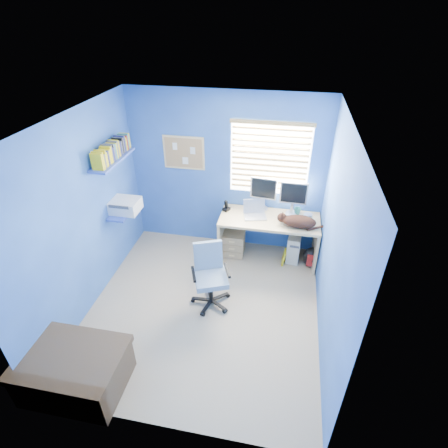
% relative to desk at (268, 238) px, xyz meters
% --- Properties ---
extents(floor, '(3.00, 3.20, 0.00)m').
position_rel_desk_xyz_m(floor, '(-0.73, -1.26, -0.37)').
color(floor, tan).
rests_on(floor, ground).
extents(ceiling, '(3.00, 3.20, 0.00)m').
position_rel_desk_xyz_m(ceiling, '(-0.73, -1.26, 2.13)').
color(ceiling, white).
rests_on(ceiling, wall_back).
extents(wall_back, '(3.00, 0.01, 2.50)m').
position_rel_desk_xyz_m(wall_back, '(-0.73, 0.34, 0.88)').
color(wall_back, '#294E9F').
rests_on(wall_back, ground).
extents(wall_front, '(3.00, 0.01, 2.50)m').
position_rel_desk_xyz_m(wall_front, '(-0.73, -2.86, 0.88)').
color(wall_front, '#294E9F').
rests_on(wall_front, ground).
extents(wall_left, '(0.01, 3.20, 2.50)m').
position_rel_desk_xyz_m(wall_left, '(-2.23, -1.26, 0.88)').
color(wall_left, '#294E9F').
rests_on(wall_left, ground).
extents(wall_right, '(0.01, 3.20, 2.50)m').
position_rel_desk_xyz_m(wall_right, '(0.77, -1.26, 0.88)').
color(wall_right, '#294E9F').
rests_on(wall_right, ground).
extents(desk, '(1.49, 0.65, 0.74)m').
position_rel_desk_xyz_m(desk, '(0.00, 0.00, 0.00)').
color(desk, '#E2C37D').
rests_on(desk, floor).
extents(laptop, '(0.39, 0.34, 0.22)m').
position_rel_desk_xyz_m(laptop, '(-0.22, 0.01, 0.48)').
color(laptop, silver).
rests_on(laptop, desk).
extents(monitor_left, '(0.41, 0.17, 0.54)m').
position_rel_desk_xyz_m(monitor_left, '(-0.14, 0.26, 0.64)').
color(monitor_left, silver).
rests_on(monitor_left, desk).
extents(monitor_right, '(0.40, 0.13, 0.54)m').
position_rel_desk_xyz_m(monitor_right, '(0.31, 0.19, 0.64)').
color(monitor_right, silver).
rests_on(monitor_right, desk).
extents(phone, '(0.13, 0.14, 0.17)m').
position_rel_desk_xyz_m(phone, '(-0.69, 0.11, 0.45)').
color(phone, black).
rests_on(phone, desk).
extents(mug, '(0.10, 0.09, 0.10)m').
position_rel_desk_xyz_m(mug, '(0.40, 0.21, 0.42)').
color(mug, '#2C7971').
rests_on(mug, desk).
extents(cd_spindle, '(0.13, 0.13, 0.07)m').
position_rel_desk_xyz_m(cd_spindle, '(0.56, 0.12, 0.41)').
color(cd_spindle, silver).
rests_on(cd_spindle, desk).
extents(cat, '(0.52, 0.33, 0.17)m').
position_rel_desk_xyz_m(cat, '(0.43, -0.15, 0.46)').
color(cat, black).
rests_on(cat, desk).
extents(tower_pc, '(0.22, 0.45, 0.45)m').
position_rel_desk_xyz_m(tower_pc, '(0.41, 0.10, -0.14)').
color(tower_pc, beige).
rests_on(tower_pc, floor).
extents(drawer_boxes, '(0.35, 0.28, 0.41)m').
position_rel_desk_xyz_m(drawer_boxes, '(-0.55, -0.01, -0.17)').
color(drawer_boxes, tan).
rests_on(drawer_boxes, floor).
extents(yellow_book, '(0.03, 0.17, 0.24)m').
position_rel_desk_xyz_m(yellow_book, '(0.27, -0.10, -0.25)').
color(yellow_book, yellow).
rests_on(yellow_book, floor).
extents(backpack, '(0.31, 0.24, 0.34)m').
position_rel_desk_xyz_m(backpack, '(0.70, -0.08, -0.20)').
color(backpack, black).
rests_on(backpack, floor).
extents(bed_corner, '(1.00, 0.71, 0.48)m').
position_rel_desk_xyz_m(bed_corner, '(-1.78, -2.60, -0.13)').
color(bed_corner, brown).
rests_on(bed_corner, floor).
extents(office_chair, '(0.66, 0.66, 0.87)m').
position_rel_desk_xyz_m(office_chair, '(-0.67, -1.11, -0.04)').
color(office_chair, black).
rests_on(office_chair, floor).
extents(window_blinds, '(1.15, 0.05, 1.10)m').
position_rel_desk_xyz_m(window_blinds, '(-0.08, 0.31, 1.18)').
color(window_blinds, white).
rests_on(window_blinds, ground).
extents(corkboard, '(0.64, 0.02, 0.52)m').
position_rel_desk_xyz_m(corkboard, '(-1.38, 0.33, 1.18)').
color(corkboard, '#E2C37D').
rests_on(corkboard, ground).
extents(wall_shelves, '(0.42, 0.90, 1.05)m').
position_rel_desk_xyz_m(wall_shelves, '(-2.09, -0.51, 1.06)').
color(wall_shelves, '#3754BE').
rests_on(wall_shelves, ground).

